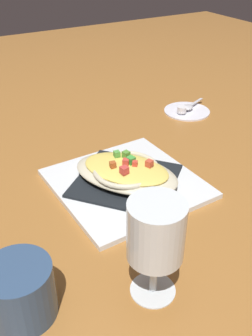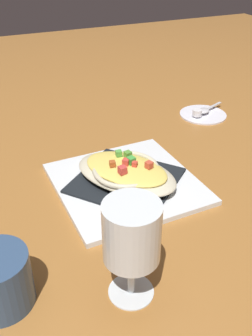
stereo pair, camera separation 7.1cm
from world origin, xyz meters
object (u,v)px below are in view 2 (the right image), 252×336
(gratin_dish, at_px, (126,171))
(spoon, at_px, (204,110))
(square_plate, at_px, (126,183))
(creamer_cup_0, at_px, (197,113))
(stemmed_glass, at_px, (132,237))
(creamer_saucer, at_px, (203,114))

(gratin_dish, bearing_deg, spoon, -55.72)
(square_plate, bearing_deg, spoon, -55.72)
(creamer_cup_0, bearing_deg, gratin_dish, 125.43)
(stemmed_glass, distance_m, creamer_saucer, 0.61)
(stemmed_glass, bearing_deg, creamer_cup_0, -41.02)
(square_plate, relative_size, spoon, 2.63)
(square_plate, distance_m, spoon, 0.39)
(spoon, bearing_deg, creamer_saucer, 111.34)
(gratin_dish, height_order, stemmed_glass, stemmed_glass)
(square_plate, bearing_deg, creamer_cup_0, -54.57)
(gratin_dish, relative_size, creamer_saucer, 1.95)
(stemmed_glass, bearing_deg, square_plate, -21.79)
(spoon, height_order, creamer_cup_0, creamer_cup_0)
(creamer_saucer, height_order, creamer_cup_0, creamer_cup_0)
(stemmed_glass, xyz_separation_m, spoon, (0.45, -0.41, -0.09))
(stemmed_glass, height_order, spoon, stemmed_glass)
(creamer_saucer, bearing_deg, square_plate, 124.42)
(square_plate, distance_m, creamer_cup_0, 0.35)
(gratin_dish, xyz_separation_m, creamer_saucer, (0.22, -0.31, -0.03))
(gratin_dish, relative_size, creamer_cup_0, 9.93)
(square_plate, bearing_deg, creamer_saucer, -55.58)
(gratin_dish, distance_m, stemmed_glass, 0.26)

